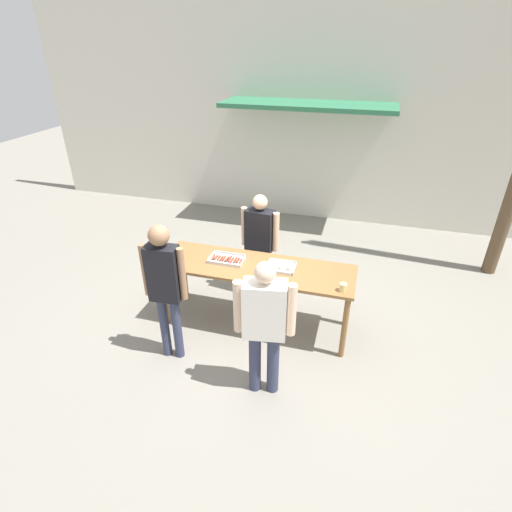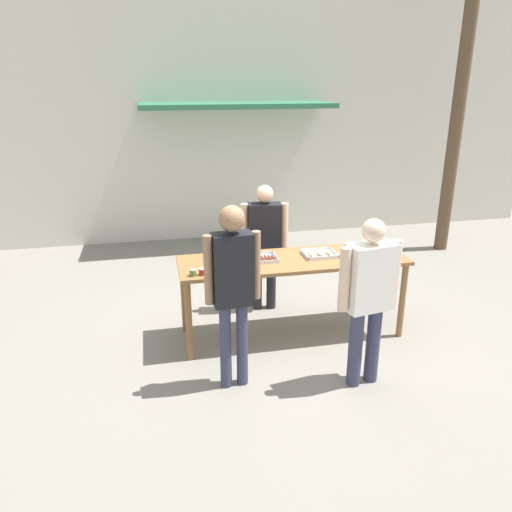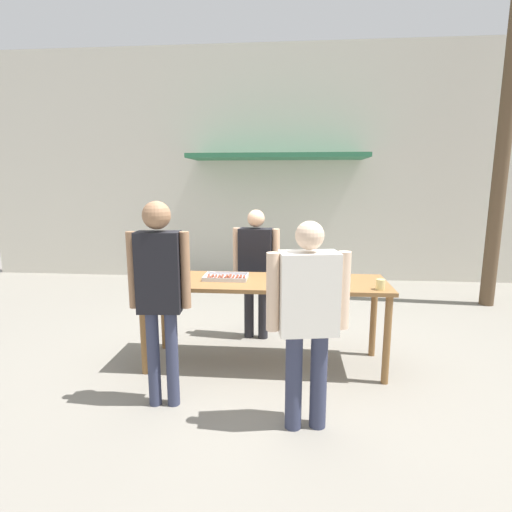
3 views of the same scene
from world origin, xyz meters
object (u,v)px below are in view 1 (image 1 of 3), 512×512
(person_server_behind_table, at_px, (260,238))
(person_customer_with_cup, at_px, (264,320))
(beer_cup, at_px, (343,287))
(food_tray_buns, at_px, (281,267))
(food_tray_sausages, at_px, (227,259))
(condiment_jar_mustard, at_px, (166,262))
(person_customer_holding_hotdog, at_px, (165,281))
(condiment_jar_ketchup, at_px, (173,263))

(person_server_behind_table, bearing_deg, person_customer_with_cup, -65.13)
(beer_cup, bearing_deg, person_customer_with_cup, -130.85)
(food_tray_buns, height_order, person_customer_with_cup, person_customer_with_cup)
(food_tray_sausages, distance_m, food_tray_buns, 0.74)
(condiment_jar_mustard, distance_m, person_server_behind_table, 1.41)
(food_tray_buns, distance_m, person_customer_holding_hotdog, 1.48)
(condiment_jar_mustard, bearing_deg, food_tray_sausages, 23.34)
(beer_cup, bearing_deg, person_server_behind_table, 141.79)
(condiment_jar_ketchup, bearing_deg, condiment_jar_mustard, -176.62)
(beer_cup, height_order, person_customer_holding_hotdog, person_customer_holding_hotdog)
(beer_cup, bearing_deg, condiment_jar_mustard, -179.80)
(food_tray_buns, distance_m, condiment_jar_mustard, 1.49)
(person_customer_holding_hotdog, relative_size, person_customer_with_cup, 1.08)
(food_tray_buns, bearing_deg, person_customer_with_cup, -85.93)
(condiment_jar_ketchup, bearing_deg, person_server_behind_table, 48.82)
(food_tray_buns, xyz_separation_m, person_server_behind_table, (-0.48, 0.71, 0.01))
(condiment_jar_ketchup, xyz_separation_m, beer_cup, (2.17, 0.00, 0.02))
(food_tray_sausages, xyz_separation_m, person_server_behind_table, (0.26, 0.71, 0.02))
(beer_cup, xyz_separation_m, person_customer_holding_hotdog, (-1.95, -0.61, 0.12))
(food_tray_sausages, height_order, food_tray_buns, food_tray_buns)
(food_tray_buns, bearing_deg, person_customer_holding_hotdog, -141.55)
(food_tray_sausages, height_order, person_customer_holding_hotdog, person_customer_holding_hotdog)
(condiment_jar_ketchup, distance_m, beer_cup, 2.17)
(food_tray_buns, relative_size, person_customer_holding_hotdog, 0.20)
(food_tray_buns, height_order, condiment_jar_ketchup, condiment_jar_ketchup)
(food_tray_buns, height_order, person_customer_holding_hotdog, person_customer_holding_hotdog)
(person_server_behind_table, bearing_deg, condiment_jar_mustard, -125.99)
(food_tray_sausages, relative_size, condiment_jar_ketchup, 6.61)
(food_tray_sausages, relative_size, beer_cup, 4.51)
(food_tray_sausages, height_order, beer_cup, beer_cup)
(person_server_behind_table, distance_m, person_customer_holding_hotdog, 1.76)
(beer_cup, height_order, person_customer_with_cup, person_customer_with_cup)
(condiment_jar_ketchup, xyz_separation_m, person_server_behind_table, (0.88, 1.01, -0.00))
(food_tray_sausages, xyz_separation_m, food_tray_buns, (0.74, -0.00, 0.00))
(food_tray_buns, bearing_deg, food_tray_sausages, 179.90)
(food_tray_sausages, bearing_deg, person_customer_holding_hotdog, -114.29)
(food_tray_sausages, distance_m, condiment_jar_mustard, 0.79)
(person_customer_holding_hotdog, bearing_deg, person_server_behind_table, -117.02)
(person_customer_holding_hotdog, height_order, person_customer_with_cup, person_customer_holding_hotdog)
(beer_cup, xyz_separation_m, person_server_behind_table, (-1.28, 1.01, -0.02))
(condiment_jar_mustard, relative_size, beer_cup, 0.68)
(food_tray_sausages, relative_size, condiment_jar_mustard, 6.61)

